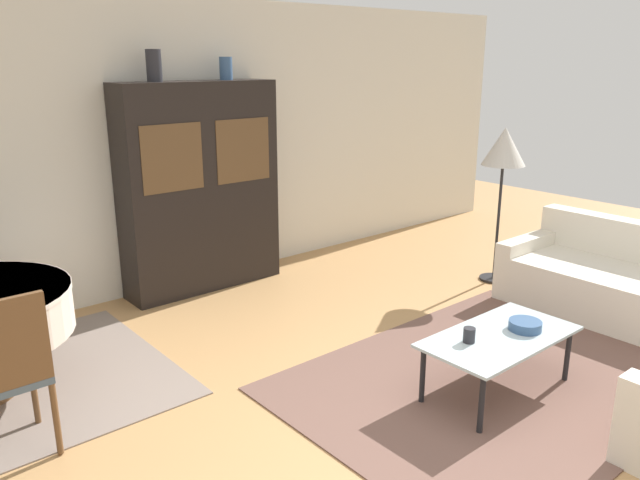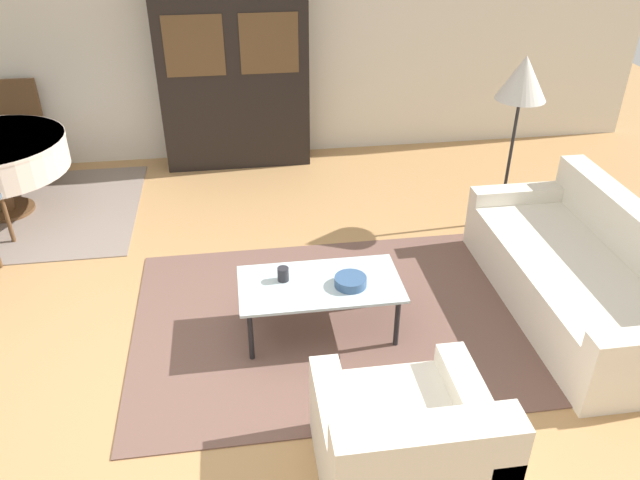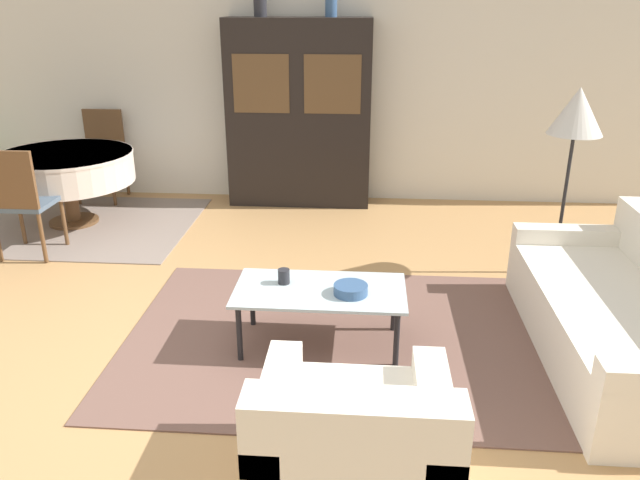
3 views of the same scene
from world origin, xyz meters
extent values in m
plane|color=tan|center=(0.00, 0.00, 0.00)|extent=(14.00, 14.00, 0.00)
cube|color=beige|center=(0.00, 3.63, 1.35)|extent=(10.00, 0.06, 2.70)
cube|color=brown|center=(0.98, 0.44, 0.01)|extent=(2.87, 2.09, 0.01)
cube|color=gray|center=(-1.86, 2.46, 0.01)|extent=(2.49, 1.83, 0.01)
cube|color=silver|center=(2.74, 0.34, 0.21)|extent=(0.95, 2.05, 0.42)
cube|color=silver|center=(3.12, 0.34, 0.59)|extent=(0.20, 2.05, 0.35)
cube|color=silver|center=(2.74, 1.29, 0.48)|extent=(0.95, 0.16, 0.12)
cube|color=silver|center=(1.11, -0.93, 0.20)|extent=(0.88, 0.85, 0.41)
cube|color=silver|center=(1.11, -1.25, 0.57)|extent=(0.88, 0.20, 0.33)
cube|color=silver|center=(0.75, -0.93, 0.47)|extent=(0.16, 0.85, 0.12)
cube|color=silver|center=(1.47, -0.93, 0.47)|extent=(0.16, 0.85, 0.12)
cylinder|color=black|center=(0.37, 0.12, 0.20)|extent=(0.04, 0.04, 0.38)
cylinder|color=black|center=(1.34, 0.12, 0.20)|extent=(0.04, 0.04, 0.38)
cylinder|color=black|center=(0.37, 0.58, 0.20)|extent=(0.04, 0.04, 0.38)
cylinder|color=black|center=(1.34, 0.58, 0.20)|extent=(0.04, 0.04, 0.38)
cube|color=silver|center=(0.86, 0.35, 0.40)|extent=(1.10, 0.57, 0.02)
cube|color=black|center=(0.40, 3.38, 0.98)|extent=(1.52, 0.39, 1.96)
cube|color=brown|center=(0.03, 3.18, 1.32)|extent=(0.58, 0.01, 0.59)
cube|color=brown|center=(0.76, 3.18, 1.32)|extent=(0.58, 0.01, 0.59)
cylinder|color=brown|center=(-1.82, 2.51, 0.03)|extent=(0.48, 0.48, 0.03)
cylinder|color=brown|center=(-1.82, 2.51, 0.22)|extent=(0.14, 0.14, 0.42)
cylinder|color=brown|center=(-1.62, 1.93, 0.23)|extent=(0.04, 0.04, 0.44)
cylinder|color=brown|center=(-1.62, 3.10, 0.23)|extent=(0.04, 0.04, 0.44)
cylinder|color=brown|center=(-1.62, 3.50, 0.23)|extent=(0.04, 0.04, 0.44)
cylinder|color=brown|center=(-2.02, 3.50, 0.23)|extent=(0.04, 0.04, 0.44)
cube|color=#475666|center=(-1.82, 3.30, 0.47)|extent=(0.44, 0.44, 0.04)
cube|color=brown|center=(-1.82, 3.50, 0.74)|extent=(0.44, 0.04, 0.49)
cylinder|color=black|center=(2.72, 1.66, 0.01)|extent=(0.28, 0.28, 0.02)
cylinder|color=black|center=(2.72, 1.66, 0.61)|extent=(0.03, 0.03, 1.17)
cone|color=beige|center=(2.72, 1.66, 1.35)|extent=(0.41, 0.41, 0.36)
cylinder|color=#232328|center=(0.61, 0.42, 0.46)|extent=(0.08, 0.08, 0.10)
cylinder|color=#33517A|center=(1.05, 0.29, 0.44)|extent=(0.22, 0.22, 0.06)
camera|label=1|loc=(-2.45, -1.75, 2.16)|focal=35.00mm
camera|label=2|loc=(0.36, -3.06, 2.83)|focal=35.00mm
camera|label=3|loc=(1.13, -3.23, 2.17)|focal=35.00mm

